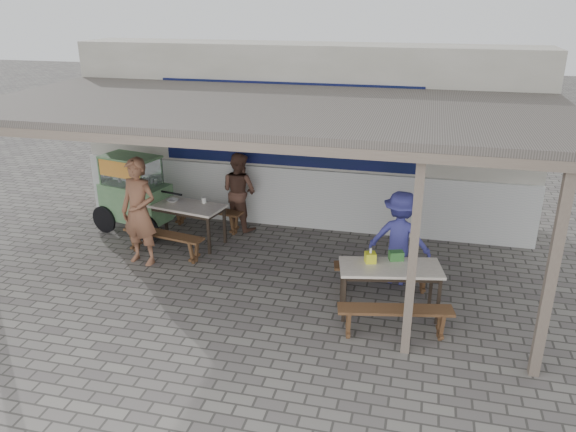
# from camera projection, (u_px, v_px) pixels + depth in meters

# --- Properties ---
(ground) EXTENTS (60.00, 60.00, 0.00)m
(ground) POSITION_uv_depth(u_px,v_px,m) (253.00, 296.00, 8.65)
(ground) COLOR #68645E
(ground) RESTS_ON ground
(back_wall) EXTENTS (9.00, 1.28, 3.50)m
(back_wall) POSITION_uv_depth(u_px,v_px,m) (304.00, 136.00, 11.27)
(back_wall) COLOR beige
(back_wall) RESTS_ON ground
(warung_roof) EXTENTS (9.00, 4.21, 2.81)m
(warung_roof) POSITION_uv_depth(u_px,v_px,m) (268.00, 110.00, 8.48)
(warung_roof) COLOR #56514A
(warung_roof) RESTS_ON ground
(table_left) EXTENTS (1.55, 0.92, 0.75)m
(table_left) POSITION_uv_depth(u_px,v_px,m) (185.00, 209.00, 10.35)
(table_left) COLOR silver
(table_left) RESTS_ON ground
(bench_left_street) EXTENTS (1.58, 0.56, 0.45)m
(bench_left_street) POSITION_uv_depth(u_px,v_px,m) (164.00, 239.00, 9.88)
(bench_left_street) COLOR brown
(bench_left_street) RESTS_ON ground
(bench_left_wall) EXTENTS (1.58, 0.56, 0.45)m
(bench_left_wall) POSITION_uv_depth(u_px,v_px,m) (206.00, 213.00, 11.06)
(bench_left_wall) COLOR brown
(bench_left_wall) RESTS_ON ground
(table_right) EXTENTS (1.53, 0.92, 0.75)m
(table_right) POSITION_uv_depth(u_px,v_px,m) (390.00, 272.00, 7.97)
(table_right) COLOR silver
(table_right) RESTS_ON ground
(bench_right_street) EXTENTS (1.56, 0.58, 0.45)m
(bench_right_street) POSITION_uv_depth(u_px,v_px,m) (395.00, 316.00, 7.48)
(bench_right_street) COLOR brown
(bench_right_street) RESTS_ON ground
(bench_right_wall) EXTENTS (1.56, 0.58, 0.45)m
(bench_right_wall) POSITION_uv_depth(u_px,v_px,m) (383.00, 272.00, 8.69)
(bench_right_wall) COLOR brown
(bench_right_wall) RESTS_ON ground
(vendor_cart) EXTENTS (1.96, 1.04, 1.52)m
(vendor_cart) POSITION_uv_depth(u_px,v_px,m) (134.00, 191.00, 10.81)
(vendor_cart) COLOR #6A9462
(vendor_cart) RESTS_ON ground
(patron_street_side) EXTENTS (0.75, 0.56, 1.87)m
(patron_street_side) POSITION_uv_depth(u_px,v_px,m) (139.00, 212.00, 9.46)
(patron_street_side) COLOR brown
(patron_street_side) RESTS_ON ground
(patron_wall_side) EXTENTS (0.92, 0.84, 1.55)m
(patron_wall_side) POSITION_uv_depth(u_px,v_px,m) (239.00, 191.00, 10.98)
(patron_wall_side) COLOR brown
(patron_wall_side) RESTS_ON ground
(patron_right_table) EXTENTS (1.06, 0.70, 1.53)m
(patron_right_table) POSITION_uv_depth(u_px,v_px,m) (400.00, 238.00, 8.84)
(patron_right_table) COLOR #3D3D96
(patron_right_table) RESTS_ON ground
(tissue_box) EXTENTS (0.19, 0.19, 0.15)m
(tissue_box) POSITION_uv_depth(u_px,v_px,m) (370.00, 257.00, 8.04)
(tissue_box) COLOR yellow
(tissue_box) RESTS_ON table_right
(donation_box) EXTENTS (0.23, 0.19, 0.13)m
(donation_box) POSITION_uv_depth(u_px,v_px,m) (396.00, 256.00, 8.11)
(donation_box) COLOR #387935
(donation_box) RESTS_ON table_right
(condiment_jar) EXTENTS (0.09, 0.09, 0.10)m
(condiment_jar) POSITION_uv_depth(u_px,v_px,m) (204.00, 200.00, 10.40)
(condiment_jar) COLOR silver
(condiment_jar) RESTS_ON table_left
(condiment_bowl) EXTENTS (0.26, 0.26, 0.05)m
(condiment_bowl) POSITION_uv_depth(u_px,v_px,m) (173.00, 201.00, 10.45)
(condiment_bowl) COLOR white
(condiment_bowl) RESTS_ON table_left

